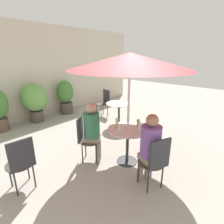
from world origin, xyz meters
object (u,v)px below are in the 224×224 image
bistro_chair_4 (104,101)px  beer_glass_1 (138,123)px  seated_person_1 (150,144)px  bistro_chair_3 (21,161)px  cafe_table_near (128,137)px  bistro_chair_1 (155,160)px  seated_person_0 (92,127)px  beer_glass_3 (120,129)px  beer_glass_2 (117,122)px  umbrella (130,61)px  bistro_chair_0 (85,136)px  potted_plant_1 (35,99)px  beer_glass_0 (140,127)px  cafe_table_far (119,109)px  potted_plant_2 (65,96)px

bistro_chair_4 → beer_glass_1: (-1.49, -2.34, 0.25)m
seated_person_1 → bistro_chair_3: bearing=-20.4°
cafe_table_near → bistro_chair_1: bistro_chair_1 is taller
seated_person_0 → beer_glass_3: (0.17, -0.54, 0.07)m
bistro_chair_1 → beer_glass_2: bearing=-82.6°
umbrella → bistro_chair_3: bearing=156.5°
bistro_chair_0 → potted_plant_1: bearing=45.7°
seated_person_0 → beer_glass_0: bearing=-97.2°
seated_person_0 → beer_glass_2: (0.36, -0.31, 0.08)m
seated_person_0 → umbrella: size_ratio=0.57×
potted_plant_1 → beer_glass_2: bearing=-88.7°
cafe_table_near → beer_glass_3: size_ratio=5.41×
beer_glass_2 → bistro_chair_4: bearing=49.0°
seated_person_1 → beer_glass_0: seated_person_1 is taller
beer_glass_3 → umbrella: umbrella is taller
seated_person_1 → potted_plant_1: potted_plant_1 is taller
bistro_chair_1 → beer_glass_3: bearing=-73.5°
bistro_chair_4 → beer_glass_2: bistro_chair_4 is taller
beer_glass_3 → potted_plant_1: potted_plant_1 is taller
bistro_chair_1 → beer_glass_0: bistro_chair_1 is taller
bistro_chair_4 → beer_glass_0: (-1.68, -2.49, 0.26)m
cafe_table_near → beer_glass_1: bearing=-20.0°
cafe_table_far → cafe_table_near: bearing=-135.7°
seated_person_1 → bistro_chair_4: bearing=-101.2°
beer_glass_3 → potted_plant_2: 3.70m
bistro_chair_4 → seated_person_0: (-2.12, -1.71, 0.18)m
potted_plant_1 → umbrella: size_ratio=0.58×
seated_person_0 → cafe_table_far: bearing=-13.5°
bistro_chair_3 → bistro_chair_4: (3.40, 1.52, 0.00)m
cafe_table_near → bistro_chair_1: size_ratio=0.84×
beer_glass_0 → beer_glass_2: bearing=99.6°
bistro_chair_1 → potted_plant_1: size_ratio=0.74×
umbrella → beer_glass_1: bearing=-20.0°
bistro_chair_0 → beer_glass_1: bearing=-82.8°
bistro_chair_3 → seated_person_0: size_ratio=0.76×
bistro_chair_0 → cafe_table_near: bearing=-90.0°
cafe_table_far → potted_plant_2: (-0.31, 2.22, 0.11)m
potted_plant_1 → umbrella: 3.69m
beer_glass_2 → potted_plant_1: bearing=91.3°
beer_glass_1 → beer_glass_2: (-0.27, 0.31, 0.01)m
beer_glass_1 → potted_plant_2: (0.78, 3.58, -0.13)m
beer_glass_1 → beer_glass_2: 0.41m
bistro_chair_3 → seated_person_1: (1.42, -1.36, 0.19)m
beer_glass_3 → beer_glass_2: bearing=49.1°
bistro_chair_0 → bistro_chair_3: (-1.19, 0.07, 0.00)m
bistro_chair_0 → bistro_chair_1: (0.17, -1.43, 0.00)m
bistro_chair_1 → umbrella: umbrella is taller
potted_plant_1 → bistro_chair_4: bearing=-33.9°
potted_plant_2 → umbrella: (-1.00, -3.50, 1.29)m
beer_glass_0 → beer_glass_1: size_ratio=1.19×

